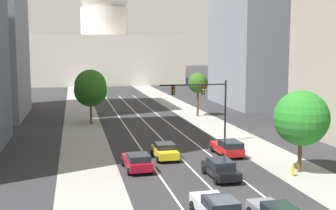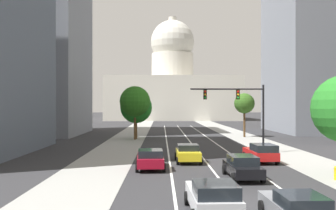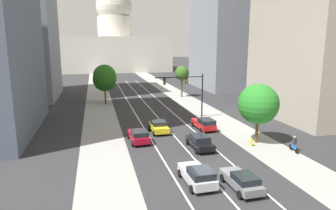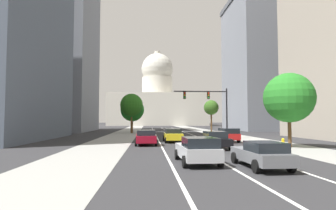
{
  "view_description": "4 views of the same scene",
  "coord_description": "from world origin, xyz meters",
  "px_view_note": "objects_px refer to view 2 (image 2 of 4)",
  "views": [
    {
      "loc": [
        -9.62,
        -25.51,
        10.11
      ],
      "look_at": [
        -0.89,
        15.11,
        4.85
      ],
      "focal_mm": 47.17,
      "sensor_mm": 36.0,
      "label": 1
    },
    {
      "loc": [
        -3.72,
        -17.56,
        4.74
      ],
      "look_at": [
        -2.93,
        28.48,
        4.8
      ],
      "focal_mm": 40.04,
      "sensor_mm": 36.0,
      "label": 2
    },
    {
      "loc": [
        -9.16,
        -22.89,
        11.1
      ],
      "look_at": [
        0.25,
        15.94,
        3.04
      ],
      "focal_mm": 32.34,
      "sensor_mm": 36.0,
      "label": 3
    },
    {
      "loc": [
        -4.35,
        -16.88,
        2.49
      ],
      "look_at": [
        -1.83,
        17.04,
        4.36
      ],
      "focal_mm": 29.06,
      "sensor_mm": 36.0,
      "label": 4
    }
  ],
  "objects_px": {
    "street_tree_near_left": "(136,107)",
    "car_crimson": "(150,159)",
    "car_yellow": "(188,153)",
    "traffic_signal_mast": "(241,104)",
    "fire_hydrant": "(336,173)",
    "car_silver": "(213,197)",
    "car_red": "(261,152)",
    "street_tree_mid_left": "(135,102)",
    "capitol_building": "(172,88)",
    "street_tree_near_right": "(244,104)",
    "car_black": "(242,166)",
    "car_gray": "(296,208)"
  },
  "relations": [
    {
      "from": "capitol_building",
      "to": "car_red",
      "type": "xyz_separation_m",
      "value": [
        4.59,
        -96.84,
        -9.8
      ]
    },
    {
      "from": "car_black",
      "to": "traffic_signal_mast",
      "type": "distance_m",
      "value": 13.74
    },
    {
      "from": "car_yellow",
      "to": "street_tree_near_right",
      "type": "relative_size",
      "value": 0.61
    },
    {
      "from": "street_tree_near_right",
      "to": "capitol_building",
      "type": "bearing_deg",
      "value": 96.88
    },
    {
      "from": "street_tree_mid_left",
      "to": "street_tree_near_left",
      "type": "xyz_separation_m",
      "value": [
        0.06,
        1.6,
        -0.81
      ]
    },
    {
      "from": "street_tree_near_right",
      "to": "car_red",
      "type": "bearing_deg",
      "value": -99.41
    },
    {
      "from": "car_yellow",
      "to": "car_red",
      "type": "distance_m",
      "value": 6.11
    },
    {
      "from": "car_red",
      "to": "car_crimson",
      "type": "xyz_separation_m",
      "value": [
        -9.15,
        -3.19,
        -0.04
      ]
    },
    {
      "from": "capitol_building",
      "to": "car_black",
      "type": "bearing_deg",
      "value": -89.16
    },
    {
      "from": "capitol_building",
      "to": "car_crimson",
      "type": "bearing_deg",
      "value": -92.61
    },
    {
      "from": "capitol_building",
      "to": "car_silver",
      "type": "bearing_deg",
      "value": -90.78
    },
    {
      "from": "car_crimson",
      "to": "street_tree_near_right",
      "type": "relative_size",
      "value": 0.69
    },
    {
      "from": "car_silver",
      "to": "street_tree_near_left",
      "type": "relative_size",
      "value": 0.67
    },
    {
      "from": "street_tree_near_left",
      "to": "car_crimson",
      "type": "bearing_deg",
      "value": -83.78
    },
    {
      "from": "car_yellow",
      "to": "car_crimson",
      "type": "distance_m",
      "value": 4.48
    },
    {
      "from": "car_red",
      "to": "traffic_signal_mast",
      "type": "height_order",
      "value": "traffic_signal_mast"
    },
    {
      "from": "car_black",
      "to": "fire_hydrant",
      "type": "distance_m",
      "value": 5.86
    },
    {
      "from": "street_tree_mid_left",
      "to": "car_yellow",
      "type": "bearing_deg",
      "value": -74.12
    },
    {
      "from": "car_silver",
      "to": "fire_hydrant",
      "type": "bearing_deg",
      "value": -51.8
    },
    {
      "from": "car_crimson",
      "to": "traffic_signal_mast",
      "type": "relative_size",
      "value": 0.62
    },
    {
      "from": "street_tree_mid_left",
      "to": "traffic_signal_mast",
      "type": "bearing_deg",
      "value": -52.13
    },
    {
      "from": "car_yellow",
      "to": "traffic_signal_mast",
      "type": "xyz_separation_m",
      "value": [
        5.66,
        5.86,
        4.13
      ]
    },
    {
      "from": "car_crimson",
      "to": "street_tree_mid_left",
      "type": "bearing_deg",
      "value": 4.22
    },
    {
      "from": "car_black",
      "to": "car_crimson",
      "type": "relative_size",
      "value": 0.99
    },
    {
      "from": "street_tree_near_right",
      "to": "car_yellow",
      "type": "bearing_deg",
      "value": -112.48
    },
    {
      "from": "car_black",
      "to": "street_tree_mid_left",
      "type": "relative_size",
      "value": 0.61
    },
    {
      "from": "traffic_signal_mast",
      "to": "fire_hydrant",
      "type": "bearing_deg",
      "value": -76.64
    },
    {
      "from": "car_black",
      "to": "car_gray",
      "type": "bearing_deg",
      "value": 179.15
    },
    {
      "from": "capitol_building",
      "to": "fire_hydrant",
      "type": "distance_m",
      "value": 105.13
    },
    {
      "from": "car_red",
      "to": "car_gray",
      "type": "xyz_separation_m",
      "value": [
        -3.06,
        -16.58,
        -0.1
      ]
    },
    {
      "from": "car_black",
      "to": "traffic_signal_mast",
      "type": "relative_size",
      "value": 0.61
    },
    {
      "from": "car_crimson",
      "to": "street_tree_mid_left",
      "type": "xyz_separation_m",
      "value": [
        -2.85,
        24.0,
        4.51
      ]
    },
    {
      "from": "car_silver",
      "to": "car_crimson",
      "type": "relative_size",
      "value": 0.99
    },
    {
      "from": "car_yellow",
      "to": "fire_hydrant",
      "type": "distance_m",
      "value": 11.71
    },
    {
      "from": "capitol_building",
      "to": "car_red",
      "type": "height_order",
      "value": "capitol_building"
    },
    {
      "from": "car_yellow",
      "to": "car_silver",
      "type": "xyz_separation_m",
      "value": [
        0.01,
        -15.05,
        0.02
      ]
    },
    {
      "from": "car_black",
      "to": "street_tree_mid_left",
      "type": "bearing_deg",
      "value": 17.02
    },
    {
      "from": "car_crimson",
      "to": "street_tree_mid_left",
      "type": "distance_m",
      "value": 24.59
    },
    {
      "from": "car_red",
      "to": "car_gray",
      "type": "distance_m",
      "value": 16.86
    },
    {
      "from": "car_yellow",
      "to": "car_gray",
      "type": "xyz_separation_m",
      "value": [
        3.05,
        -16.68,
        -0.05
      ]
    },
    {
      "from": "fire_hydrant",
      "to": "car_yellow",
      "type": "bearing_deg",
      "value": 139.27
    },
    {
      "from": "car_yellow",
      "to": "car_crimson",
      "type": "height_order",
      "value": "car_crimson"
    },
    {
      "from": "car_silver",
      "to": "traffic_signal_mast",
      "type": "bearing_deg",
      "value": -16.86
    },
    {
      "from": "car_red",
      "to": "car_gray",
      "type": "relative_size",
      "value": 1.04
    },
    {
      "from": "car_gray",
      "to": "car_red",
      "type": "bearing_deg",
      "value": -11.89
    },
    {
      "from": "car_red",
      "to": "car_black",
      "type": "height_order",
      "value": "car_red"
    },
    {
      "from": "car_black",
      "to": "car_gray",
      "type": "relative_size",
      "value": 1.03
    },
    {
      "from": "car_gray",
      "to": "car_yellow",
      "type": "bearing_deg",
      "value": 8.93
    },
    {
      "from": "car_red",
      "to": "car_crimson",
      "type": "height_order",
      "value": "car_red"
    },
    {
      "from": "car_yellow",
      "to": "street_tree_near_right",
      "type": "xyz_separation_m",
      "value": [
        10.22,
        24.7,
        4.24
      ]
    }
  ]
}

